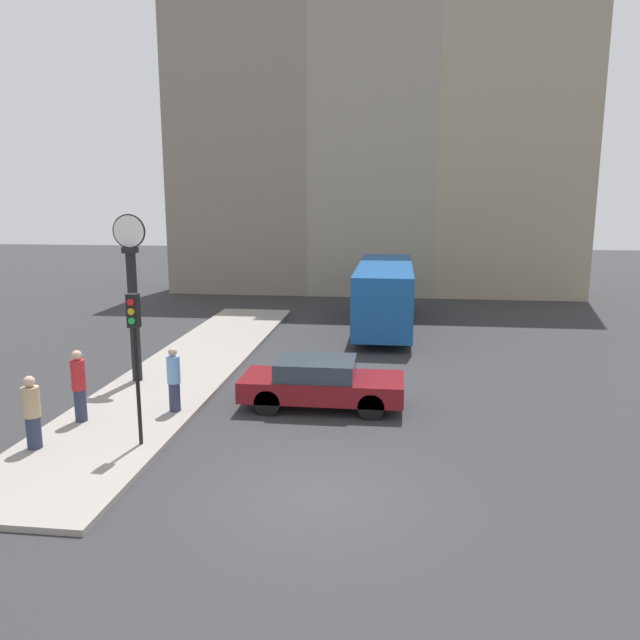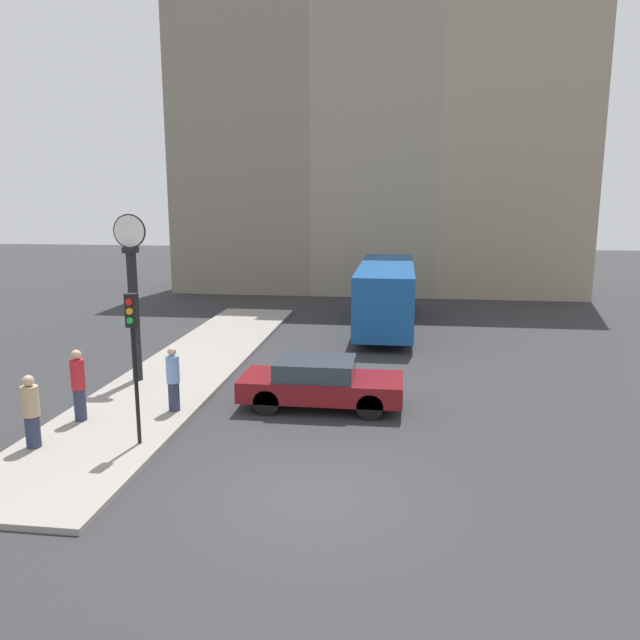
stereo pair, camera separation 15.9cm
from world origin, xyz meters
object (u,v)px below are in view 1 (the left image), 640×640
at_px(bus_distant, 385,292).
at_px(pedestrian_tan_coat, 32,412).
at_px(street_clock, 133,298).
at_px(pedestrian_blue_stripe, 174,379).
at_px(traffic_light_near, 135,337).
at_px(pedestrian_red_top, 79,385).
at_px(sedan_car, 321,382).

bearing_deg(bus_distant, pedestrian_tan_coat, -116.97).
bearing_deg(street_clock, pedestrian_blue_stripe, -50.22).
bearing_deg(traffic_light_near, pedestrian_red_top, 149.25).
distance_m(traffic_light_near, street_clock, 5.33).
height_order(traffic_light_near, pedestrian_tan_coat, traffic_light_near).
bearing_deg(pedestrian_blue_stripe, sedan_car, 17.20).
bearing_deg(bus_distant, street_clock, -128.01).
bearing_deg(pedestrian_tan_coat, street_clock, 88.43).
relative_size(sedan_car, pedestrian_blue_stripe, 2.57).
relative_size(street_clock, pedestrian_tan_coat, 3.01).
relative_size(traffic_light_near, pedestrian_blue_stripe, 2.02).
distance_m(pedestrian_blue_stripe, pedestrian_red_top, 2.35).
bearing_deg(pedestrian_tan_coat, traffic_light_near, 12.75).
relative_size(pedestrian_tan_coat, pedestrian_red_top, 0.92).
height_order(sedan_car, traffic_light_near, traffic_light_near).
distance_m(pedestrian_tan_coat, pedestrian_red_top, 1.80).
distance_m(street_clock, pedestrian_red_top, 3.97).
height_order(pedestrian_blue_stripe, pedestrian_red_top, pedestrian_red_top).
height_order(street_clock, pedestrian_blue_stripe, street_clock).
relative_size(traffic_light_near, pedestrian_tan_coat, 2.07).
xyz_separation_m(sedan_car, pedestrian_blue_stripe, (-3.78, -1.17, 0.30)).
distance_m(bus_distant, pedestrian_red_top, 15.08).
bearing_deg(sedan_car, street_clock, 166.57).
xyz_separation_m(sedan_car, pedestrian_tan_coat, (-6.09, -3.97, 0.27)).
distance_m(traffic_light_near, pedestrian_blue_stripe, 2.82).
bearing_deg(street_clock, bus_distant, 51.99).
bearing_deg(sedan_car, traffic_light_near, -137.63).
xyz_separation_m(bus_distant, traffic_light_near, (-5.28, -14.39, 1.04)).
bearing_deg(pedestrian_blue_stripe, street_clock, 129.78).
distance_m(sedan_car, pedestrian_tan_coat, 7.27).
bearing_deg(traffic_light_near, pedestrian_tan_coat, -167.25).
bearing_deg(pedestrian_red_top, bus_distant, 60.58).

